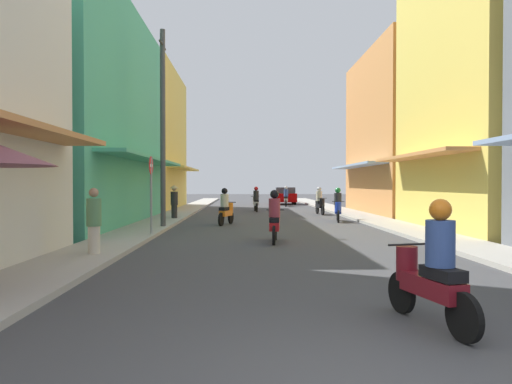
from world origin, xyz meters
TOP-DOWN VIEW (x-y plane):
  - ground_plane at (0.00, 21.11)m, footprint 110.50×110.50m
  - sidewalk_left at (-4.93, 21.11)m, footprint 1.75×58.23m
  - sidewalk_right at (4.93, 21.11)m, footprint 1.75×58.23m
  - building_left_mid at (-8.80, 17.08)m, footprint 7.05×13.52m
  - building_left_far at (-8.80, 29.37)m, footprint 7.05×10.21m
  - building_right_mid at (8.80, 13.95)m, footprint 7.05×8.28m
  - building_right_far at (8.80, 23.68)m, footprint 7.05×10.25m
  - motorbike_red at (-0.25, 10.55)m, footprint 0.55×1.81m
  - motorbike_maroon at (1.13, 2.18)m, footprint 0.65×1.78m
  - motorbike_orange at (-1.95, 16.67)m, footprint 0.72×1.75m
  - motorbike_blue at (3.18, 18.30)m, footprint 0.59×1.80m
  - motorbike_white at (2.05, 32.98)m, footprint 0.55×1.81m
  - motorbike_silver at (-0.44, 26.35)m, footprint 0.55×1.81m
  - motorbike_black at (3.15, 23.39)m, footprint 0.55×1.81m
  - parked_car at (2.30, 36.84)m, footprint 1.87×4.15m
  - pedestrian_foreground at (-4.69, 7.63)m, footprint 0.34×0.34m
  - pedestrian_far at (-4.51, 19.10)m, footprint 0.44×0.44m
  - utility_pole at (-4.30, 14.82)m, footprint 0.20×1.20m
  - street_sign_no_entry at (-4.20, 11.99)m, footprint 0.07×0.60m

SIDE VIEW (x-z plane):
  - ground_plane at x=0.00m, z-range 0.00..0.00m
  - sidewalk_left at x=-4.93m, z-range 0.00..0.12m
  - sidewalk_right at x=4.93m, z-range 0.00..0.12m
  - motorbike_red at x=-0.25m, z-range -0.09..1.49m
  - motorbike_maroon at x=1.13m, z-range -0.09..1.49m
  - motorbike_orange at x=-1.95m, z-range -0.09..1.49m
  - motorbike_blue at x=3.18m, z-range -0.09..1.49m
  - motorbike_white at x=2.05m, z-range -0.09..1.49m
  - motorbike_silver at x=-0.44m, z-range -0.09..1.49m
  - motorbike_black at x=3.15m, z-range -0.09..1.49m
  - parked_car at x=2.30m, z-range 0.01..1.46m
  - pedestrian_foreground at x=-4.69m, z-range 0.00..1.66m
  - pedestrian_far at x=-4.51m, z-range 0.11..1.81m
  - street_sign_no_entry at x=-4.20m, z-range 0.39..3.04m
  - utility_pole at x=-4.30m, z-range 0.08..7.77m
  - building_left_mid at x=-8.80m, z-range 0.00..9.25m
  - building_right_far at x=8.80m, z-range 0.00..9.33m
  - building_left_far at x=-8.80m, z-range 0.00..9.45m
  - building_right_mid at x=8.80m, z-range 0.00..10.25m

